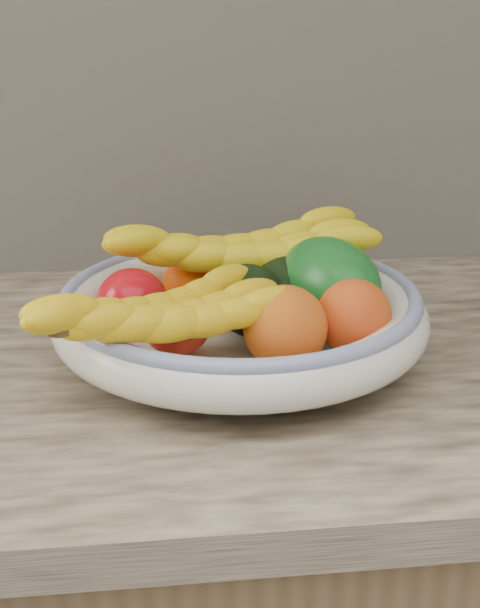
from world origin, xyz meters
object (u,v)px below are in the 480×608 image
green_mango (328,283)px  banana_bunch_front (161,322)px  fruit_bowl (240,314)px  banana_bunch_back (240,257)px

green_mango → banana_bunch_front: green_mango is taller
fruit_bowl → banana_bunch_back: 0.08m
fruit_bowl → green_mango: size_ratio=2.84×
banana_bunch_back → banana_bunch_front: banana_bunch_back is taller
green_mango → banana_bunch_back: green_mango is taller
fruit_bowl → banana_bunch_back: bearing=83.5°
fruit_bowl → green_mango: bearing=4.9°
green_mango → fruit_bowl: bearing=159.7°
banana_bunch_back → green_mango: bearing=-41.4°
green_mango → banana_bunch_front: (-0.18, -0.11, 0.01)m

